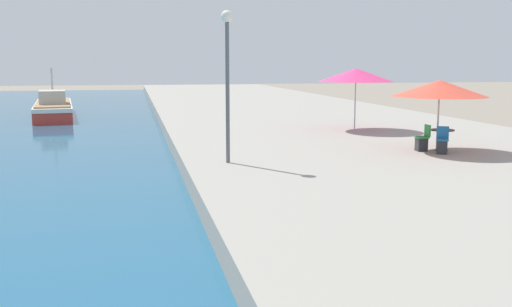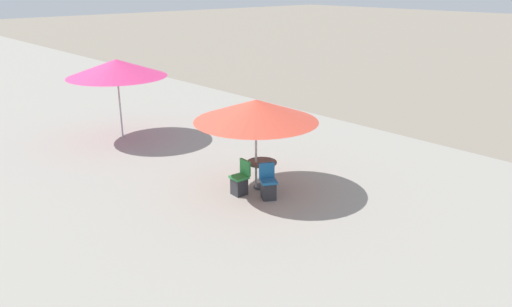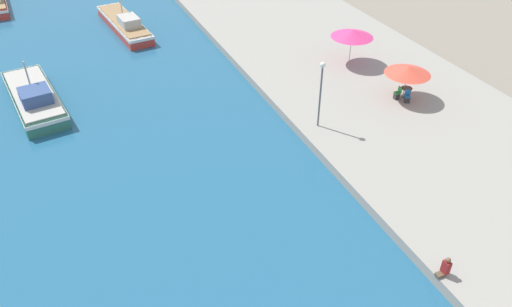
{
  "view_description": "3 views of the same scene",
  "coord_description": "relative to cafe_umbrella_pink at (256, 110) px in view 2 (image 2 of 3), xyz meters",
  "views": [
    {
      "loc": [
        -1.44,
        3.04,
        3.67
      ],
      "look_at": [
        1.5,
        16.7,
        1.43
      ],
      "focal_mm": 40.0,
      "sensor_mm": 36.0,
      "label": 1
    },
    {
      "loc": [
        0.53,
        11.79,
        5.93
      ],
      "look_at": [
        8.85,
        20.9,
        1.63
      ],
      "focal_mm": 35.0,
      "sensor_mm": 36.0,
      "label": 2
    },
    {
      "loc": [
        -13.54,
        -3.82,
        18.34
      ],
      "look_at": [
        -4.0,
        18.0,
        1.23
      ],
      "focal_mm": 35.0,
      "sensor_mm": 36.0,
      "label": 3
    }
  ],
  "objects": [
    {
      "name": "quay_promenade",
      "position": [
        -0.85,
        16.1,
        -2.48
      ],
      "size": [
        16.0,
        90.0,
        0.63
      ],
      "color": "gray",
      "rests_on": "ground_plane"
    },
    {
      "name": "cafe_umbrella_pink",
      "position": [
        0.0,
        0.0,
        0.0
      ],
      "size": [
        3.22,
        3.22,
        2.45
      ],
      "color": "#B7B7B7",
      "rests_on": "quay_promenade"
    },
    {
      "name": "cafe_umbrella_white",
      "position": [
        -0.41,
        6.57,
        0.31
      ],
      "size": [
        3.39,
        3.39,
        2.78
      ],
      "color": "#B7B7B7",
      "rests_on": "quay_promenade"
    },
    {
      "name": "cafe_table",
      "position": [
        0.17,
        -0.04,
        -1.63
      ],
      "size": [
        0.8,
        0.8,
        0.74
      ],
      "color": "#333338",
      "rests_on": "quay_promenade"
    },
    {
      "name": "cafe_chair_left",
      "position": [
        -0.55,
        0.02,
        -1.84
      ],
      "size": [
        0.46,
        0.43,
        0.91
      ],
      "rotation": [
        0.0,
        0.0,
        1.49
      ],
      "color": "#2D2D33",
      "rests_on": "quay_promenade"
    },
    {
      "name": "cafe_chair_right",
      "position": [
        -0.19,
        -0.67,
        -1.84
      ],
      "size": [
        0.56,
        0.57,
        0.91
      ],
      "rotation": [
        0.0,
        0.0,
        2.62
      ],
      "color": "#2D2D33",
      "rests_on": "quay_promenade"
    }
  ]
}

